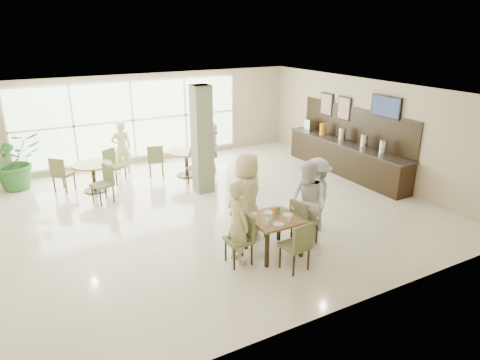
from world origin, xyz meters
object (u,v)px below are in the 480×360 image
adult_b (211,147)px  potted_plant (15,161)px  round_table_right (186,157)px  main_table (274,222)px  teen_standing (317,194)px  round_table_left (93,171)px  adult_a (202,158)px  teen_left (238,223)px  teen_far (247,196)px  teen_right (308,203)px  adult_standing (122,148)px  buffet_counter (345,155)px

adult_b → potted_plant: bearing=-78.6°
round_table_right → potted_plant: 4.58m
main_table → potted_plant: (-4.14, 6.30, 0.12)m
potted_plant → teen_standing: (5.54, -5.82, 0.02)m
round_table_left → adult_a: 2.89m
teen_left → adult_a: (1.09, 4.06, -0.01)m
teen_left → adult_a: bearing=-19.6°
round_table_left → teen_far: (2.30, -4.20, 0.35)m
main_table → teen_right: bearing=4.5°
round_table_left → teen_right: 5.98m
adult_b → adult_standing: bearing=-89.3°
adult_b → adult_a: bearing=-12.2°
main_table → adult_a: adult_a is taller
teen_left → teen_right: size_ratio=0.94×
buffet_counter → adult_a: bearing=165.0°
round_table_left → potted_plant: potted_plant is taller
main_table → teen_left: 0.77m
buffet_counter → adult_a: size_ratio=2.98×
teen_standing → adult_a: size_ratio=1.01×
teen_left → teen_standing: size_ratio=1.01×
teen_right → teen_far: bearing=-143.2°
adult_a → teen_left: bearing=-106.8°
potted_plant → adult_standing: 2.82m
round_table_right → adult_a: (0.08, -0.96, 0.22)m
buffet_counter → teen_far: bearing=-155.1°
potted_plant → adult_b: potted_plant is taller
buffet_counter → teen_far: (-4.55, -2.11, 0.34)m
teen_right → adult_a: size_ratio=1.08×
round_table_left → teen_left: size_ratio=0.62×
round_table_left → teen_standing: size_ratio=0.63×
teen_right → teen_standing: 0.69m
teen_standing → adult_standing: bearing=-126.3°
adult_b → adult_standing: adult_standing is taller
teen_standing → teen_left: bearing=-50.6°
round_table_left → adult_standing: 1.53m
round_table_left → adult_a: (2.71, -0.98, 0.24)m
adult_a → teen_right: bearing=-84.5°
buffet_counter → adult_standing: 6.62m
buffet_counter → adult_standing: (-5.80, 3.18, 0.24)m
potted_plant → teen_far: (4.07, -5.41, 0.12)m
round_table_left → round_table_right: bearing=-0.6°
main_table → buffet_counter: bearing=33.8°
main_table → teen_far: size_ratio=0.51×
teen_standing → adult_b: bearing=-148.1°
teen_left → teen_far: (0.68, 0.84, 0.10)m
round_table_right → round_table_left: bearing=179.4°
adult_b → adult_standing: size_ratio=0.94×
teen_far → round_table_right: bearing=-119.4°
potted_plant → adult_a: adult_a is taller
teen_standing → adult_a: 3.79m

